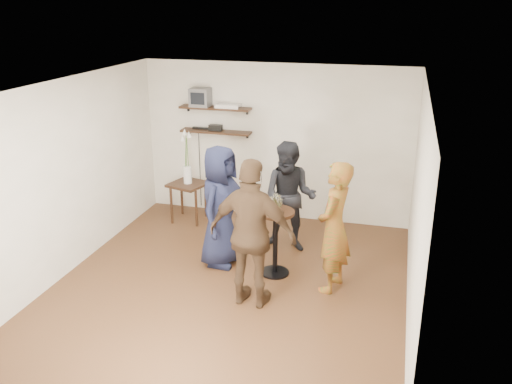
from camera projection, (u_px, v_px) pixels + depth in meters
The scene contains 18 objects.
room at pixel (229, 191), 6.71m from camera, with size 4.58×5.08×2.68m.
shelf_upper at pixel (215, 108), 8.93m from camera, with size 1.20×0.25×0.04m, color black.
shelf_lower at pixel (216, 132), 9.06m from camera, with size 1.20×0.25×0.04m, color black.
crt_monitor at pixel (201, 97), 8.93m from camera, with size 0.32×0.30×0.30m, color #59595B.
dvd_deck at pixel (228, 106), 8.85m from camera, with size 0.40×0.24×0.06m, color silver.
radio at pixel (216, 128), 9.04m from camera, with size 0.22×0.10×0.10m, color black.
power_strip at pixel (201, 128), 9.17m from camera, with size 0.30×0.05×0.03m, color black.
side_table at pixel (188, 189), 9.04m from camera, with size 0.68×0.68×0.66m.
vase_lilies at pixel (187, 166), 8.90m from camera, with size 0.19×0.19×0.95m.
drinks_table at pixel (275, 234), 7.23m from camera, with size 0.50×0.50×0.92m.
wine_glass_fl at pixel (271, 202), 7.07m from camera, with size 0.06×0.06×0.19m.
wine_glass_fr at pixel (280, 203), 7.02m from camera, with size 0.06×0.06×0.19m.
wine_glass_bl at pixel (276, 199), 7.14m from camera, with size 0.07×0.07×0.20m.
wine_glass_br at pixel (278, 201), 7.08m from camera, with size 0.07×0.07×0.21m.
person_plaid at pixel (334, 227), 6.77m from camera, with size 0.62×0.41×1.71m, color red.
person_dark at pixel (290, 197), 7.89m from camera, with size 0.80×0.62×1.65m, color black.
person_navy at pixel (220, 206), 7.45m from camera, with size 0.84×0.55×1.72m, color black.
person_brown at pixel (252, 234), 6.40m from camera, with size 1.08×0.45×1.85m, color #412C1C.
Camera 1 is at (1.99, -6.00, 3.56)m, focal length 38.00 mm.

